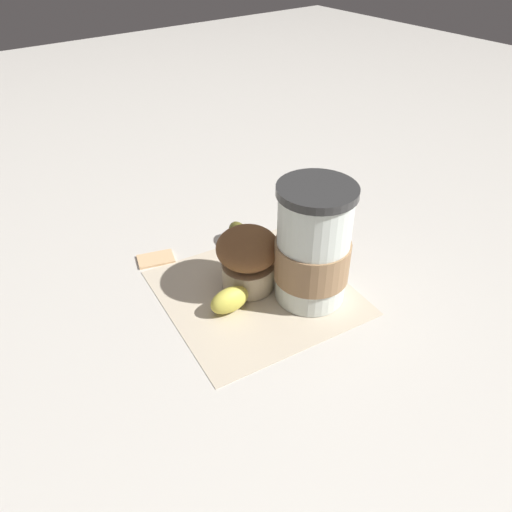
# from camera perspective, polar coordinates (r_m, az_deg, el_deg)

# --- Properties ---
(ground_plane) EXTENTS (3.00, 3.00, 0.00)m
(ground_plane) POSITION_cam_1_polar(r_m,az_deg,el_deg) (0.65, -0.00, -4.21)
(ground_plane) COLOR beige
(paper_napkin) EXTENTS (0.26, 0.26, 0.00)m
(paper_napkin) POSITION_cam_1_polar(r_m,az_deg,el_deg) (0.65, -0.00, -4.16)
(paper_napkin) COLOR beige
(paper_napkin) RESTS_ON ground_plane
(coffee_cup) EXTENTS (0.09, 0.09, 0.15)m
(coffee_cup) POSITION_cam_1_polar(r_m,az_deg,el_deg) (0.60, 6.51, 0.90)
(coffee_cup) COLOR silver
(coffee_cup) RESTS_ON paper_napkin
(muffin) EXTENTS (0.08, 0.08, 0.08)m
(muffin) POSITION_cam_1_polar(r_m,az_deg,el_deg) (0.63, -1.03, -0.13)
(muffin) COLOR beige
(muffin) RESTS_ON paper_napkin
(banana) EXTENTS (0.14, 0.15, 0.03)m
(banana) POSITION_cam_1_polar(r_m,az_deg,el_deg) (0.66, -1.26, -1.00)
(banana) COLOR #D6CC4C
(banana) RESTS_ON paper_napkin
(sugar_packet) EXTENTS (0.06, 0.05, 0.01)m
(sugar_packet) POSITION_cam_1_polar(r_m,az_deg,el_deg) (0.71, -11.40, -0.22)
(sugar_packet) COLOR #E0B27F
(sugar_packet) RESTS_ON ground_plane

